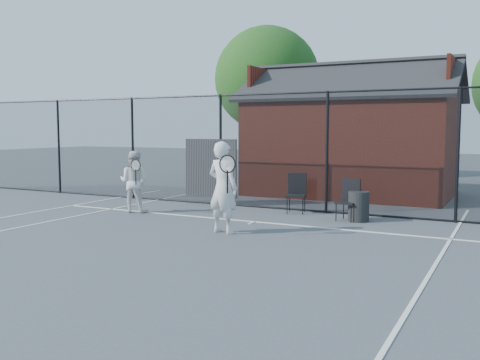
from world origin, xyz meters
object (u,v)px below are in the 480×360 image
at_px(player_back, 134,182).
at_px(chair_right, 347,201).
at_px(clubhouse, 352,144).
at_px(player_front, 223,187).
at_px(waste_bin, 359,206).
at_px(chair_left, 296,194).

distance_m(player_back, chair_right, 5.24).
xyz_separation_m(clubhouse, player_back, (-3.80, -6.10, -0.84)).
bearing_deg(clubhouse, player_front, -94.00).
bearing_deg(waste_bin, player_back, -166.75).
height_order(clubhouse, waste_bin, clubhouse).
xyz_separation_m(player_back, waste_bin, (5.34, 1.26, -0.43)).
bearing_deg(clubhouse, player_back, -121.90).
xyz_separation_m(player_front, chair_left, (0.38, 3.03, -0.44)).
relative_size(player_back, waste_bin, 2.26).
relative_size(player_back, chair_right, 1.66).
relative_size(player_front, chair_right, 1.99).
xyz_separation_m(player_front, player_back, (-3.28, 1.32, -0.15)).
xyz_separation_m(chair_right, waste_bin, (0.24, 0.05, -0.12)).
relative_size(chair_left, chair_right, 1.04).
bearing_deg(player_back, chair_left, 24.97).
bearing_deg(chair_left, chair_right, -32.60).
height_order(chair_left, waste_bin, chair_left).
distance_m(clubhouse, player_back, 7.24).
bearing_deg(chair_right, player_back, -156.82).
relative_size(player_back, chair_left, 1.60).
distance_m(player_front, player_back, 3.54).
bearing_deg(player_back, chair_right, 13.29).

